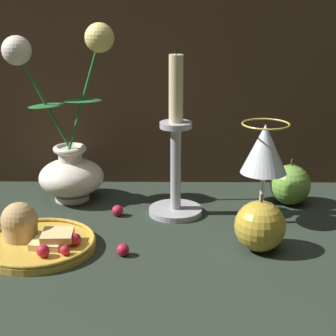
{
  "coord_description": "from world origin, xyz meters",
  "views": [
    {
      "loc": [
        0.04,
        -0.85,
        0.38
      ],
      "look_at": [
        0.03,
        0.02,
        0.1
      ],
      "focal_mm": 60.0,
      "sensor_mm": 36.0,
      "label": 1
    }
  ],
  "objects": [
    {
      "name": "berry_front_center",
      "position": [
        -0.06,
        0.06,
        0.01
      ],
      "size": [
        0.02,
        0.02,
        0.02
      ],
      "primitive_type": "sphere",
      "color": "#AD192D",
      "rests_on": "ground_plane"
    },
    {
      "name": "ground_plane",
      "position": [
        0.0,
        0.0,
        0.0
      ],
      "size": [
        2.4,
        2.4,
        0.0
      ],
      "primitive_type": "plane",
      "color": "#232D23",
      "rests_on": "ground"
    },
    {
      "name": "wine_glass",
      "position": [
        0.19,
        0.03,
        0.12
      ],
      "size": [
        0.08,
        0.08,
        0.17
      ],
      "color": "silver",
      "rests_on": "ground_plane"
    },
    {
      "name": "apple_near_glass",
      "position": [
        0.17,
        -0.07,
        0.04
      ],
      "size": [
        0.08,
        0.08,
        0.09
      ],
      "color": "#B2932D",
      "rests_on": "ground_plane"
    },
    {
      "name": "plate_with_pastries",
      "position": [
        -0.17,
        -0.07,
        0.02
      ],
      "size": [
        0.18,
        0.18,
        0.07
      ],
      "color": "gold",
      "rests_on": "ground_plane"
    },
    {
      "name": "candlestick",
      "position": [
        0.04,
        0.07,
        0.1
      ],
      "size": [
        0.09,
        0.09,
        0.29
      ],
      "color": "#A3A3A8",
      "rests_on": "ground_plane"
    },
    {
      "name": "apple_beside_vase",
      "position": [
        0.25,
        0.12,
        0.04
      ],
      "size": [
        0.07,
        0.07,
        0.09
      ],
      "color": "#669938",
      "rests_on": "ground_plane"
    },
    {
      "name": "berry_near_plate",
      "position": [
        -0.04,
        -0.1,
        0.01
      ],
      "size": [
        0.02,
        0.02,
        0.02
      ],
      "primitive_type": "sphere",
      "color": "#AD192D",
      "rests_on": "ground_plane"
    },
    {
      "name": "vase",
      "position": [
        -0.15,
        0.14,
        0.1
      ],
      "size": [
        0.2,
        0.12,
        0.33
      ],
      "color": "silver",
      "rests_on": "ground_plane"
    }
  ]
}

